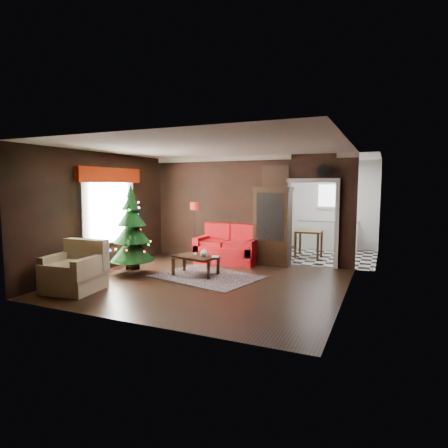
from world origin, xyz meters
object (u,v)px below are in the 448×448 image
at_px(teapot, 204,253).
at_px(coffee_table, 196,265).
at_px(loveseat, 228,244).
at_px(kitchen_table, 309,244).
at_px(christmas_tree, 132,228).
at_px(curio_cabinet, 273,228).
at_px(wall_clock, 323,171).
at_px(floor_lamp, 195,230).
at_px(armchair, 74,267).

bearing_deg(teapot, coffee_table, -175.75).
bearing_deg(loveseat, kitchen_table, 42.51).
relative_size(loveseat, christmas_tree, 0.90).
relative_size(curio_cabinet, christmas_tree, 1.01).
bearing_deg(loveseat, wall_clock, 9.66).
height_order(curio_cabinet, floor_lamp, curio_cabinet).
height_order(floor_lamp, christmas_tree, christmas_tree).
xyz_separation_m(loveseat, curio_cabinet, (1.15, 0.22, 0.45)).
distance_m(floor_lamp, armchair, 3.54).
distance_m(floor_lamp, kitchen_table, 3.28).
bearing_deg(floor_lamp, armchair, -103.22).
xyz_separation_m(loveseat, christmas_tree, (-1.52, -2.02, 0.55)).
relative_size(armchair, coffee_table, 1.04).
height_order(loveseat, floor_lamp, floor_lamp).
height_order(christmas_tree, armchair, christmas_tree).
bearing_deg(wall_clock, floor_lamp, -169.55).
relative_size(christmas_tree, kitchen_table, 2.51).
bearing_deg(kitchen_table, coffee_table, -120.63).
xyz_separation_m(curio_cabinet, coffee_table, (-1.26, -1.80, -0.72)).
bearing_deg(curio_cabinet, floor_lamp, -168.42).
bearing_deg(teapot, armchair, -130.70).
relative_size(armchair, teapot, 5.76).
bearing_deg(loveseat, armchair, -114.87).
xyz_separation_m(loveseat, coffee_table, (-0.11, -1.58, -0.27)).
xyz_separation_m(floor_lamp, christmas_tree, (-0.64, -1.83, 0.22)).
xyz_separation_m(loveseat, armchair, (-1.68, -3.62, -0.04)).
distance_m(loveseat, christmas_tree, 2.59).
xyz_separation_m(armchair, kitchen_table, (3.48, 5.27, -0.09)).
xyz_separation_m(loveseat, floor_lamp, (-0.87, -0.19, 0.33)).
bearing_deg(teapot, wall_clock, 40.98).
xyz_separation_m(christmas_tree, wall_clock, (3.87, 2.42, 1.33)).
relative_size(loveseat, curio_cabinet, 0.89).
bearing_deg(curio_cabinet, coffee_table, -125.05).
xyz_separation_m(christmas_tree, coffee_table, (1.41, 0.45, -0.82)).
bearing_deg(armchair, teapot, 42.81).
height_order(armchair, wall_clock, wall_clock).
distance_m(loveseat, floor_lamp, 0.95).
relative_size(coffee_table, kitchen_table, 1.28).
bearing_deg(floor_lamp, christmas_tree, -109.38).
distance_m(armchair, teapot, 2.72).
height_order(floor_lamp, teapot, floor_lamp).
bearing_deg(wall_clock, teapot, -139.02).
bearing_deg(floor_lamp, wall_clock, 10.45).
xyz_separation_m(christmas_tree, armchair, (-0.16, -1.60, -0.59)).
relative_size(curio_cabinet, floor_lamp, 1.26).
relative_size(christmas_tree, armchair, 1.89).
bearing_deg(wall_clock, loveseat, -170.34).
relative_size(curio_cabinet, wall_clock, 5.94).
bearing_deg(floor_lamp, loveseat, 12.56).
xyz_separation_m(loveseat, teapot, (0.09, -1.56, 0.03)).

